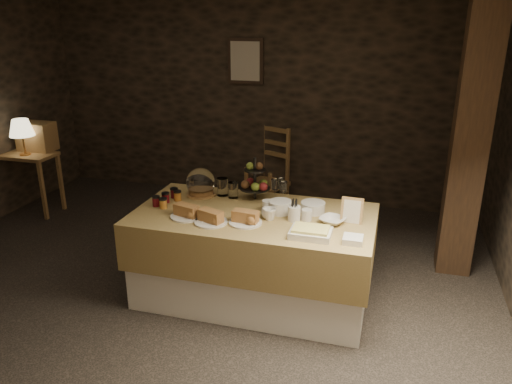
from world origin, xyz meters
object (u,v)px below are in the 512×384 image
(console_table, at_px, (27,164))
(wine_rack, at_px, (37,136))
(table_lamp, at_px, (21,128))
(timber_column, at_px, (471,136))
(chair, at_px, (268,169))
(buffet_table, at_px, (254,250))
(fruit_stand, at_px, (255,183))

(console_table, bearing_deg, wine_rack, 74.48)
(console_table, height_order, table_lamp, table_lamp)
(wine_rack, bearing_deg, console_table, -105.52)
(console_table, relative_size, wine_rack, 1.76)
(timber_column, bearing_deg, console_table, 178.71)
(chair, bearing_deg, table_lamp, -131.42)
(wine_rack, bearing_deg, timber_column, -3.45)
(table_lamp, distance_m, chair, 2.97)
(table_lamp, height_order, wine_rack, table_lamp)
(buffet_table, xyz_separation_m, wine_rack, (-3.11, 1.31, 0.46))
(chair, distance_m, fruit_stand, 2.08)
(chair, bearing_deg, timber_column, -7.24)
(buffet_table, distance_m, timber_column, 2.15)
(buffet_table, relative_size, timber_column, 0.75)
(chair, relative_size, fruit_stand, 1.99)
(timber_column, distance_m, fruit_stand, 1.94)
(timber_column, bearing_deg, wine_rack, 176.55)
(console_table, xyz_separation_m, timber_column, (4.85, -0.11, 0.69))
(buffet_table, xyz_separation_m, chair, (-0.48, 2.31, -0.02))
(chair, height_order, timber_column, timber_column)
(buffet_table, distance_m, console_table, 3.36)
(console_table, distance_m, wine_rack, 0.35)
(buffet_table, height_order, table_lamp, table_lamp)
(chair, bearing_deg, wine_rack, -135.67)
(table_lamp, relative_size, timber_column, 0.16)
(buffet_table, height_order, wine_rack, wine_rack)
(table_lamp, height_order, fruit_stand, table_lamp)
(table_lamp, relative_size, chair, 0.57)
(buffet_table, bearing_deg, console_table, 160.39)
(wine_rack, xyz_separation_m, fruit_stand, (3.03, -0.98, 0.01))
(console_table, relative_size, chair, 0.99)
(table_lamp, relative_size, wine_rack, 1.01)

